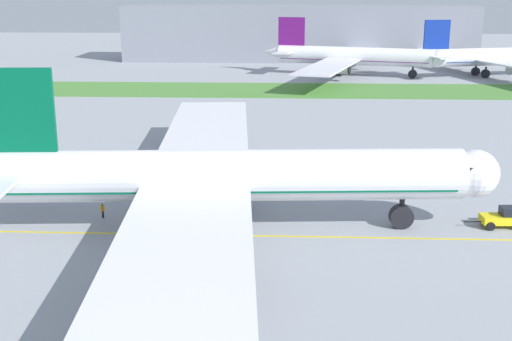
{
  "coord_description": "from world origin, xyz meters",
  "views": [
    {
      "loc": [
        12.54,
        -63.07,
        24.18
      ],
      "look_at": [
        9.1,
        11.16,
        3.61
      ],
      "focal_mm": 46.78,
      "sensor_mm": 36.0,
      "label": 1
    }
  ],
  "objects_px": {
    "ground_crew_wingwalker_port": "(103,209)",
    "parked_airliner_far_right": "(490,57)",
    "parked_airliner_far_centre": "(351,56)",
    "ground_crew_marshaller_front": "(109,286)",
    "pushback_tug": "(503,218)",
    "airliner_foreground": "(211,177)"
  },
  "relations": [
    {
      "from": "ground_crew_wingwalker_port",
      "to": "parked_airliner_far_right",
      "type": "relative_size",
      "value": 0.02
    },
    {
      "from": "parked_airliner_far_centre",
      "to": "ground_crew_marshaller_front",
      "type": "bearing_deg",
      "value": -102.8
    },
    {
      "from": "ground_crew_wingwalker_port",
      "to": "parked_airliner_far_centre",
      "type": "relative_size",
      "value": 0.02
    },
    {
      "from": "ground_crew_wingwalker_port",
      "to": "parked_airliner_far_right",
      "type": "xyz_separation_m",
      "value": [
        75.73,
        121.13,
        4.34
      ]
    },
    {
      "from": "ground_crew_marshaller_front",
      "to": "ground_crew_wingwalker_port",
      "type": "bearing_deg",
      "value": 106.66
    },
    {
      "from": "ground_crew_marshaller_front",
      "to": "parked_airliner_far_centre",
      "type": "relative_size",
      "value": 0.02
    },
    {
      "from": "pushback_tug",
      "to": "parked_airliner_far_centre",
      "type": "xyz_separation_m",
      "value": [
        -4.89,
        122.01,
        4.38
      ]
    },
    {
      "from": "ground_crew_marshaller_front",
      "to": "pushback_tug",
      "type": "bearing_deg",
      "value": 26.03
    },
    {
      "from": "ground_crew_wingwalker_port",
      "to": "pushback_tug",
      "type": "bearing_deg",
      "value": -1.21
    },
    {
      "from": "airliner_foreground",
      "to": "ground_crew_wingwalker_port",
      "type": "height_order",
      "value": "airliner_foreground"
    },
    {
      "from": "ground_crew_wingwalker_port",
      "to": "parked_airliner_far_centre",
      "type": "distance_m",
      "value": 126.84
    },
    {
      "from": "parked_airliner_far_centre",
      "to": "parked_airliner_far_right",
      "type": "xyz_separation_m",
      "value": [
        38.33,
        0.01,
        -0.07
      ]
    },
    {
      "from": "parked_airliner_far_centre",
      "to": "parked_airliner_far_right",
      "type": "bearing_deg",
      "value": 0.02
    },
    {
      "from": "ground_crew_marshaller_front",
      "to": "parked_airliner_far_right",
      "type": "height_order",
      "value": "parked_airliner_far_right"
    },
    {
      "from": "parked_airliner_far_right",
      "to": "ground_crew_marshaller_front",
      "type": "bearing_deg",
      "value": -116.61
    },
    {
      "from": "parked_airliner_far_centre",
      "to": "parked_airliner_far_right",
      "type": "height_order",
      "value": "parked_airliner_far_centre"
    },
    {
      "from": "airliner_foreground",
      "to": "ground_crew_wingwalker_port",
      "type": "xyz_separation_m",
      "value": [
        -12.22,
        3.02,
        -4.7
      ]
    },
    {
      "from": "airliner_foreground",
      "to": "parked_airliner_far_centre",
      "type": "xyz_separation_m",
      "value": [
        25.18,
        124.13,
        -0.29
      ]
    },
    {
      "from": "parked_airliner_far_centre",
      "to": "airliner_foreground",
      "type": "bearing_deg",
      "value": -101.47
    },
    {
      "from": "pushback_tug",
      "to": "ground_crew_marshaller_front",
      "type": "relative_size",
      "value": 3.88
    },
    {
      "from": "pushback_tug",
      "to": "ground_crew_marshaller_front",
      "type": "bearing_deg",
      "value": -153.97
    },
    {
      "from": "ground_crew_marshaller_front",
      "to": "parked_airliner_far_centre",
      "type": "xyz_separation_m",
      "value": [
        31.78,
        139.91,
        4.42
      ]
    }
  ]
}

